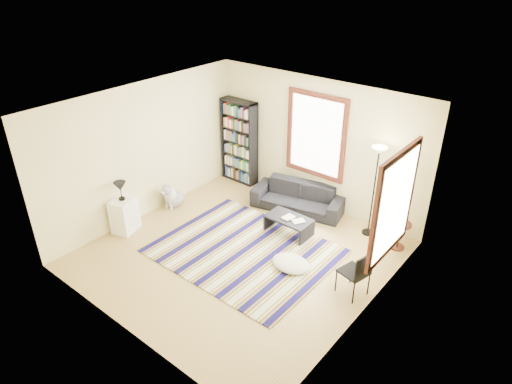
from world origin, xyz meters
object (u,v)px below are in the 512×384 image
Objects in this scene: coffee_table at (289,225)px; floor_cushion at (291,263)px; side_table at (399,236)px; folding_chair at (354,272)px; sofa at (298,197)px; bookshelf at (239,142)px; floor_lamp at (374,192)px; white_cabinet at (125,215)px; dog at (174,194)px.

coffee_table reaches higher than floor_cushion.
side_table is 0.63× the size of folding_chair.
floor_cushion is at bearing -72.16° from sofa.
floor_lamp is at bearing -2.76° from bookshelf.
floor_lamp is (1.23, 1.00, 0.75)m from coffee_table.
sofa is 3.62m from white_cabinet.
sofa is 2.73× the size of floor_cushion.
white_cabinet is (-3.84, -2.97, -0.58)m from floor_lamp.
floor_lamp is 3.19× the size of dog.
sofa is 2.71m from dog.
bookshelf reaches higher than folding_chair.
white_cabinet is (-3.29, -1.09, 0.26)m from floor_cushion.
white_cabinet is at bearing -161.72° from floor_cushion.
bookshelf is 4.25m from side_table.
sofa is at bearing 35.03° from white_cabinet.
bookshelf is 2.22× the size of coffee_table.
sofa is 1.76m from floor_lamp.
dog is (-0.28, -1.88, -0.71)m from bookshelf.
white_cabinet reaches higher than side_table.
side_table is (1.89, 0.90, 0.09)m from coffee_table.
bookshelf is 3.70× the size of side_table.
floor_cushion is 1.03× the size of white_cabinet.
floor_cushion is 1.21m from folding_chair.
coffee_table is at bearing 170.36° from folding_chair.
folding_chair is (1.16, 0.09, 0.34)m from floor_cushion.
bookshelf reaches higher than dog.
folding_chair is at bearing -71.39° from floor_lamp.
dog is at bearing -164.78° from coffee_table.
side_table is (0.66, -0.10, -0.66)m from floor_lamp.
folding_chair is (4.13, -1.97, -0.57)m from bookshelf.
coffee_table is 1.11m from floor_cushion.
floor_lamp reaches higher than floor_cushion.
sofa is 2.29m from side_table.
floor_lamp reaches higher than white_cabinet.
floor_lamp is 1.96m from folding_chair.
folding_chair is at bearing -5.13° from dog.
white_cabinet is at bearing -95.47° from dog.
side_table is 4.75m from dog.
coffee_table is at bearing -154.44° from side_table.
floor_cushion is at bearing -34.62° from bookshelf.
bookshelf is at bearing 176.28° from side_table.
white_cabinet is at bearing -151.56° from folding_chair.
sofa is 2.81m from folding_chair.
floor_cushion is 3.27m from dog.
bookshelf is 3.72m from floor_cushion.
floor_cushion is 2.13m from floor_lamp.
coffee_table is at bearing -79.35° from sofa.
sofa is 0.98× the size of bookshelf.
sofa is at bearing 32.47° from dog.
coffee_table is at bearing 127.64° from floor_cushion.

